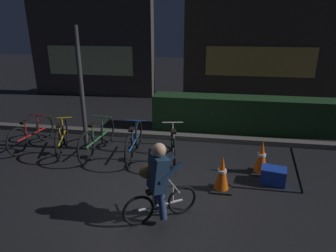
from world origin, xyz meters
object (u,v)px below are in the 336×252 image
(parked_bike_center_left, at_px, (97,138))
(cyclist, at_px, (158,182))
(blue_crate, at_px, (273,176))
(parked_bike_leftmost, at_px, (32,134))
(closed_umbrella, at_px, (297,171))
(parked_bike_left_mid, at_px, (62,137))
(traffic_cone_far, at_px, (261,157))
(traffic_cone_near, at_px, (222,174))
(parked_bike_right_mid, at_px, (173,144))
(street_post, at_px, (82,91))
(parked_bike_center_right, at_px, (134,142))

(parked_bike_center_left, relative_size, cyclist, 1.39)
(parked_bike_center_left, xyz_separation_m, blue_crate, (3.70, -0.72, -0.21))
(parked_bike_leftmost, bearing_deg, closed_umbrella, -93.80)
(parked_bike_left_mid, bearing_deg, traffic_cone_far, -113.93)
(parked_bike_center_left, bearing_deg, cyclist, -134.61)
(parked_bike_left_mid, xyz_separation_m, traffic_cone_near, (3.61, -1.11, -0.02))
(parked_bike_left_mid, bearing_deg, parked_bike_right_mid, -109.62)
(street_post, bearing_deg, parked_bike_leftmost, -176.31)
(parked_bike_center_right, bearing_deg, parked_bike_right_mid, -92.24)
(parked_bike_left_mid, relative_size, cyclist, 1.21)
(parked_bike_left_mid, bearing_deg, closed_umbrella, -120.68)
(parked_bike_center_right, distance_m, blue_crate, 2.93)
(parked_bike_right_mid, bearing_deg, traffic_cone_far, -111.50)
(parked_bike_center_left, xyz_separation_m, cyclist, (1.82, -2.11, 0.27))
(parked_bike_leftmost, height_order, cyclist, cyclist)
(parked_bike_leftmost, height_order, closed_umbrella, closed_umbrella)
(parked_bike_right_mid, bearing_deg, closed_umbrella, -123.59)
(street_post, height_order, parked_bike_left_mid, street_post)
(parked_bike_leftmost, xyz_separation_m, parked_bike_right_mid, (3.40, -0.11, 0.01))
(parked_bike_center_left, relative_size, parked_bike_center_right, 1.05)
(cyclist, bearing_deg, parked_bike_right_mid, 59.78)
(street_post, relative_size, parked_bike_center_left, 1.60)
(parked_bike_left_mid, xyz_separation_m, traffic_cone_far, (4.37, -0.33, -0.01))
(parked_bike_leftmost, distance_m, closed_umbrella, 5.80)
(parked_bike_left_mid, xyz_separation_m, blue_crate, (4.55, -0.71, -0.18))
(parked_bike_leftmost, bearing_deg, blue_crate, -91.84)
(parked_bike_leftmost, bearing_deg, traffic_cone_near, -98.56)
(parked_bike_left_mid, bearing_deg, parked_bike_center_right, -110.24)
(parked_bike_left_mid, relative_size, parked_bike_right_mid, 0.93)
(parked_bike_leftmost, distance_m, cyclist, 4.14)
(street_post, xyz_separation_m, traffic_cone_far, (3.87, -0.52, -1.06))
(cyclist, bearing_deg, parked_bike_center_left, 97.97)
(street_post, xyz_separation_m, parked_bike_center_right, (1.21, -0.21, -1.04))
(parked_bike_left_mid, relative_size, traffic_cone_near, 2.32)
(street_post, distance_m, cyclist, 3.24)
(parked_bike_center_left, xyz_separation_m, closed_umbrella, (4.03, -0.97, 0.05))
(traffic_cone_near, relative_size, cyclist, 0.52)
(traffic_cone_near, relative_size, blue_crate, 1.48)
(parked_bike_center_left, bearing_deg, blue_crate, -96.38)
(parked_bike_right_mid, bearing_deg, parked_bike_center_left, 78.40)
(parked_bike_right_mid, height_order, traffic_cone_far, parked_bike_right_mid)
(parked_bike_leftmost, relative_size, blue_crate, 3.58)
(parked_bike_leftmost, bearing_deg, parked_bike_left_mid, -90.69)
(blue_crate, relative_size, closed_umbrella, 0.52)
(street_post, xyz_separation_m, parked_bike_leftmost, (-1.32, -0.09, -1.05))
(traffic_cone_far, bearing_deg, parked_bike_right_mid, 169.57)
(parked_bike_center_left, height_order, parked_bike_right_mid, parked_bike_center_left)
(parked_bike_center_right, height_order, cyclist, cyclist)
(parked_bike_leftmost, bearing_deg, street_post, -79.53)
(cyclist, bearing_deg, parked_bike_leftmost, 114.99)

